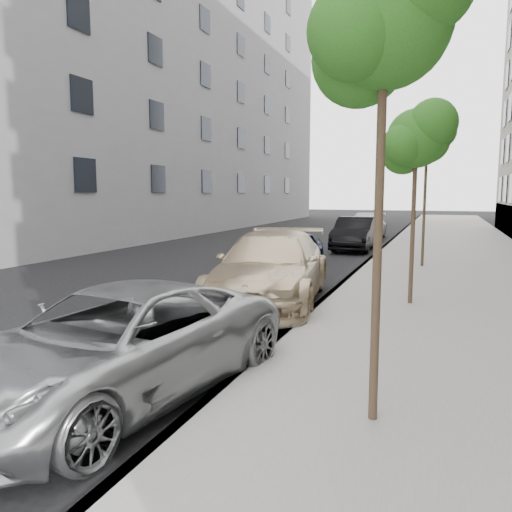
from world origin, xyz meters
The scene contains 11 objects.
ground centered at (0.00, 0.00, 0.00)m, with size 160.00×160.00×0.00m, color black.
sidewalk centered at (4.30, 24.00, 0.07)m, with size 6.40×72.00×0.14m, color gray.
curb centered at (1.18, 24.00, 0.07)m, with size 0.15×72.00×0.14m, color #9E9B93.
tree_near centered at (3.23, 1.50, 4.48)m, with size 1.74×1.54×5.20m.
tree_mid centered at (3.23, 8.00, 3.94)m, with size 1.68×1.48×4.64m.
tree_far centered at (3.23, 14.50, 4.50)m, with size 1.83×1.63×5.27m.
minivan centered at (-0.10, 1.26, 0.73)m, with size 2.43×5.28×1.47m, color #9C9EA0.
suv centered at (-0.10, 7.50, 0.87)m, with size 2.44×6.01×1.74m, color beige.
sedan_blue centered at (-1.25, 13.12, 0.67)m, with size 1.58×3.92×1.34m, color black.
sedan_black centered at (-0.11, 19.94, 0.79)m, with size 1.68×4.81×1.58m, color black.
sedan_rear centered at (-0.52, 26.31, 0.77)m, with size 2.14×5.27×1.53m, color #B4B7BD.
Camera 1 is at (3.87, -4.07, 2.70)m, focal length 35.00 mm.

